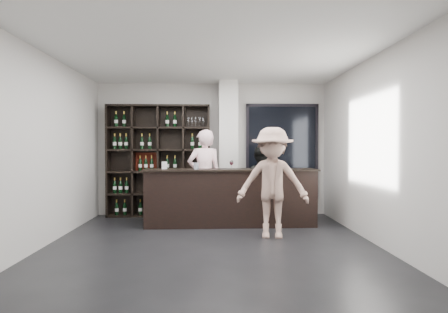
{
  "coord_description": "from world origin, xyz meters",
  "views": [
    {
      "loc": [
        0.01,
        -5.54,
        1.47
      ],
      "look_at": [
        0.21,
        1.1,
        1.32
      ],
      "focal_mm": 30.0,
      "sensor_mm": 36.0,
      "label": 1
    }
  ],
  "objects_px": {
    "taster_pink": "(204,176)",
    "taster_black": "(260,184)",
    "wine_shelf": "(159,161)",
    "tasting_counter": "(230,197)",
    "customer": "(272,182)"
  },
  "relations": [
    {
      "from": "wine_shelf",
      "to": "customer",
      "type": "xyz_separation_m",
      "value": [
        2.14,
        -2.0,
        -0.29
      ]
    },
    {
      "from": "wine_shelf",
      "to": "taster_pink",
      "type": "bearing_deg",
      "value": -35.56
    },
    {
      "from": "taster_pink",
      "to": "customer",
      "type": "xyz_separation_m",
      "value": [
        1.14,
        -1.28,
        -0.01
      ]
    },
    {
      "from": "taster_pink",
      "to": "customer",
      "type": "height_order",
      "value": "taster_pink"
    },
    {
      "from": "taster_pink",
      "to": "customer",
      "type": "bearing_deg",
      "value": 121.13
    },
    {
      "from": "tasting_counter",
      "to": "taster_black",
      "type": "relative_size",
      "value": 2.15
    },
    {
      "from": "taster_black",
      "to": "customer",
      "type": "relative_size",
      "value": 0.84
    },
    {
      "from": "taster_pink",
      "to": "taster_black",
      "type": "relative_size",
      "value": 1.21
    },
    {
      "from": "tasting_counter",
      "to": "taster_black",
      "type": "distance_m",
      "value": 0.71
    },
    {
      "from": "wine_shelf",
      "to": "customer",
      "type": "bearing_deg",
      "value": -42.94
    },
    {
      "from": "tasting_counter",
      "to": "customer",
      "type": "distance_m",
      "value": 1.22
    },
    {
      "from": "taster_pink",
      "to": "taster_black",
      "type": "xyz_separation_m",
      "value": [
        1.1,
        0.0,
        -0.16
      ]
    },
    {
      "from": "wine_shelf",
      "to": "taster_pink",
      "type": "height_order",
      "value": "wine_shelf"
    },
    {
      "from": "taster_black",
      "to": "taster_pink",
      "type": "bearing_deg",
      "value": 16.07
    },
    {
      "from": "customer",
      "to": "tasting_counter",
      "type": "bearing_deg",
      "value": 132.12
    }
  ]
}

